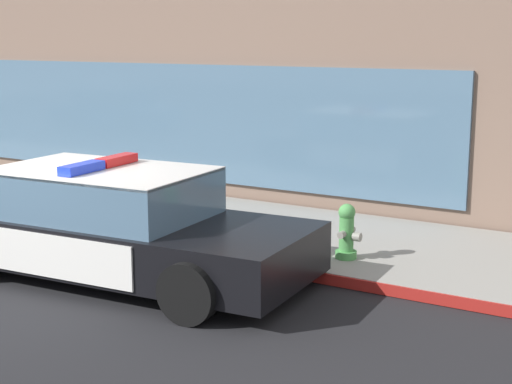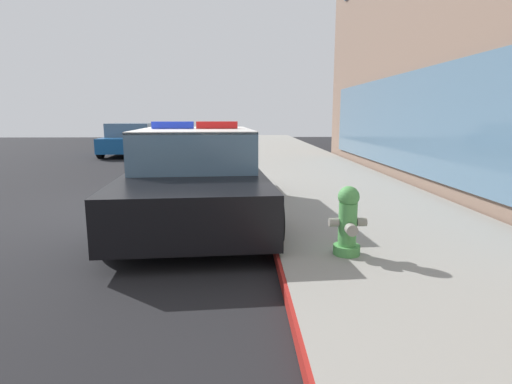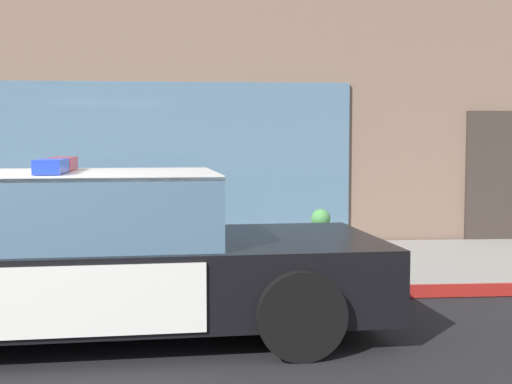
% 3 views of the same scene
% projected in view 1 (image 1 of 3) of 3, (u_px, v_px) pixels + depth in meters
% --- Properties ---
extents(sidewalk, '(48.00, 3.18, 0.15)m').
position_uv_depth(sidewalk, '(178.00, 219.00, 12.53)').
color(sidewalk, gray).
rests_on(sidewalk, ground).
extents(curb_red_paint, '(28.80, 0.04, 0.14)m').
position_uv_depth(curb_red_paint, '(112.00, 241.00, 11.18)').
color(curb_red_paint, maroon).
rests_on(curb_red_paint, ground).
extents(police_cruiser, '(5.16, 2.41, 1.49)m').
position_uv_depth(police_cruiser, '(111.00, 224.00, 9.65)').
color(police_cruiser, black).
rests_on(police_cruiser, ground).
extents(fire_hydrant, '(0.34, 0.39, 0.73)m').
position_uv_depth(fire_hydrant, '(347.00, 232.00, 9.99)').
color(fire_hydrant, '#4C994C').
rests_on(fire_hydrant, sidewalk).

